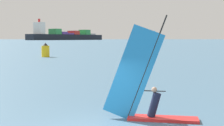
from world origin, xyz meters
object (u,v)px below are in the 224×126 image
Objects in this scene: windsurfer at (149,97)px; channel_buoy at (45,51)px; cargo_ship at (67,36)px; small_sailboat at (154,41)px.

windsurfer reaches higher than channel_buoy.
windsurfer is at bearing -89.57° from channel_buoy.
cargo_ship is 539.23m from channel_buoy.
cargo_ship reaches higher than windsurfer.
small_sailboat reaches higher than windsurfer.
windsurfer is 234.31m from small_sailboat.
small_sailboat is (101.73, 211.07, 0.01)m from windsurfer.
cargo_ship is at bearing 108.84° from windsurfer.
cargo_ship is 66.18× the size of channel_buoy.
small_sailboat is at bearing -122.88° from cargo_ship.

